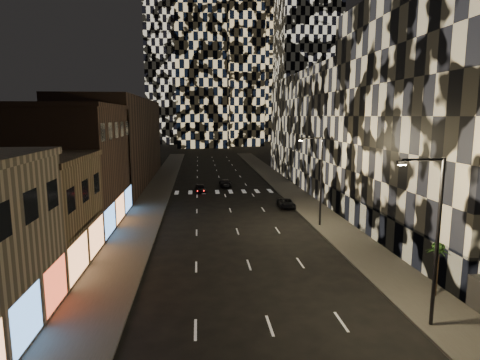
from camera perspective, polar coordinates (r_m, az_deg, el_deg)
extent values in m
cube|color=#47443F|center=(60.26, -11.84, -1.76)|extent=(4.00, 120.00, 0.15)
cube|color=#47443F|center=(61.47, 7.04, -1.42)|extent=(4.00, 120.00, 0.15)
cube|color=#4C4C47|center=(60.07, -9.85, -1.73)|extent=(0.20, 120.00, 0.15)
cube|color=#4C4C47|center=(61.03, 5.12, -1.46)|extent=(0.20, 120.00, 0.15)
cube|color=#876E51|center=(33.50, -29.27, -4.53)|extent=(10.00, 10.00, 8.00)
cube|color=#4C362B|center=(44.73, -23.21, 1.66)|extent=(10.00, 15.00, 12.00)
cube|color=#4C362B|center=(70.28, -16.91, 5.27)|extent=(10.00, 40.00, 14.00)
cube|color=#232326|center=(40.93, 29.72, 7.61)|extent=(16.00, 25.00, 22.00)
cube|color=#383838|center=(38.26, 19.11, -6.13)|extent=(0.60, 25.00, 3.00)
cube|color=#232326|center=(70.04, 13.95, 7.02)|extent=(16.00, 40.00, 18.00)
cube|color=black|center=(153.95, 9.64, 23.57)|extent=(20.00, 20.00, 100.00)
cube|color=black|center=(153.25, -5.56, 22.75)|extent=(18.00, 18.00, 95.00)
cylinder|color=black|center=(23.46, 26.24, -8.12)|extent=(0.20, 0.20, 9.00)
cylinder|color=black|center=(22.05, 24.61, 2.63)|extent=(2.20, 0.14, 0.14)
cube|color=black|center=(21.53, 22.07, 2.33)|extent=(0.50, 0.25, 0.18)
cube|color=#FFEAB2|center=(21.54, 22.05, 2.01)|extent=(0.35, 0.18, 0.06)
cylinder|color=black|center=(41.30, 11.46, -0.24)|extent=(0.20, 0.20, 9.00)
cylinder|color=black|center=(40.51, 10.16, 5.89)|extent=(2.20, 0.14, 0.14)
cube|color=black|center=(40.23, 8.64, 5.73)|extent=(0.50, 0.25, 0.18)
cube|color=#FFEAB2|center=(40.24, 8.64, 5.56)|extent=(0.35, 0.18, 0.06)
imported|color=black|center=(59.69, -5.62, -1.18)|extent=(1.86, 3.75, 1.23)
imported|color=black|center=(64.33, -2.11, -0.40)|extent=(1.85, 4.25, 1.22)
imported|color=black|center=(49.87, 6.60, -3.31)|extent=(2.04, 4.10, 1.12)
cylinder|color=#47331E|center=(28.20, 26.12, -11.83)|extent=(0.22, 0.22, 2.88)
sphere|color=#1F4017|center=(27.70, 26.35, -8.78)|extent=(0.63, 0.63, 0.63)
cone|color=#1F4017|center=(27.88, 26.65, -8.78)|extent=(1.27, 0.59, 0.76)
cone|color=#1F4017|center=(27.93, 26.26, -8.73)|extent=(0.71, 1.25, 0.76)
cone|color=#1F4017|center=(27.82, 25.93, -8.77)|extent=(0.83, 1.21, 0.76)
cone|color=#1F4017|center=(27.63, 25.90, -8.89)|extent=(1.27, 0.46, 0.76)
cone|color=#1F4017|center=(27.51, 26.21, -8.99)|extent=(1.10, 1.02, 0.76)
cone|color=#1F4017|center=(27.54, 26.61, -8.99)|extent=(0.32, 1.26, 0.76)
cone|color=#1F4017|center=(27.71, 26.81, -8.90)|extent=(1.16, 0.93, 0.76)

